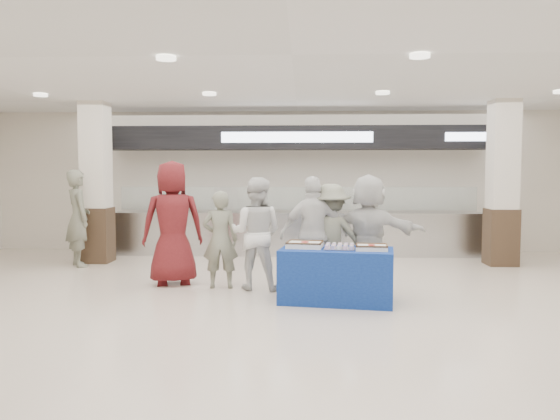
{
  "coord_description": "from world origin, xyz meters",
  "views": [
    {
      "loc": [
        0.14,
        -6.55,
        1.82
      ],
      "look_at": [
        -0.21,
        1.6,
        1.25
      ],
      "focal_mm": 35.0,
      "sensor_mm": 36.0,
      "label": 1
    }
  ],
  "objects_px": {
    "display_table": "(336,275)",
    "chef_tall": "(256,233)",
    "soldier_b": "(331,237)",
    "soldier_bg": "(78,218)",
    "chef_short": "(314,234)",
    "soldier_a": "(220,240)",
    "sheet_cake_right": "(372,247)",
    "civilian_white": "(369,233)",
    "civilian_maroon": "(173,223)",
    "cupcake_tray": "(340,247)",
    "sheet_cake_left": "(305,244)"
  },
  "relations": [
    {
      "from": "display_table",
      "to": "chef_tall",
      "type": "bearing_deg",
      "value": 154.39
    },
    {
      "from": "soldier_b",
      "to": "chef_tall",
      "type": "bearing_deg",
      "value": -0.19
    },
    {
      "from": "chef_tall",
      "to": "soldier_bg",
      "type": "height_order",
      "value": "soldier_bg"
    },
    {
      "from": "display_table",
      "to": "chef_short",
      "type": "relative_size",
      "value": 0.88
    },
    {
      "from": "display_table",
      "to": "soldier_b",
      "type": "bearing_deg",
      "value": 102.06
    },
    {
      "from": "soldier_b",
      "to": "soldier_a",
      "type": "bearing_deg",
      "value": -0.85
    },
    {
      "from": "sheet_cake_right",
      "to": "chef_tall",
      "type": "height_order",
      "value": "chef_tall"
    },
    {
      "from": "display_table",
      "to": "soldier_a",
      "type": "distance_m",
      "value": 1.99
    },
    {
      "from": "soldier_a",
      "to": "civilian_white",
      "type": "relative_size",
      "value": 0.86
    },
    {
      "from": "chef_short",
      "to": "soldier_bg",
      "type": "height_order",
      "value": "soldier_bg"
    },
    {
      "from": "chef_short",
      "to": "soldier_b",
      "type": "distance_m",
      "value": 0.3
    },
    {
      "from": "civilian_white",
      "to": "soldier_a",
      "type": "bearing_deg",
      "value": 14.8
    },
    {
      "from": "chef_tall",
      "to": "civilian_white",
      "type": "xyz_separation_m",
      "value": [
        1.73,
        -0.1,
        0.02
      ]
    },
    {
      "from": "chef_short",
      "to": "soldier_a",
      "type": "bearing_deg",
      "value": -19.1
    },
    {
      "from": "soldier_a",
      "to": "soldier_bg",
      "type": "relative_size",
      "value": 0.82
    },
    {
      "from": "civilian_maroon",
      "to": "soldier_b",
      "type": "bearing_deg",
      "value": 156.71
    },
    {
      "from": "sheet_cake_right",
      "to": "cupcake_tray",
      "type": "bearing_deg",
      "value": 168.62
    },
    {
      "from": "sheet_cake_left",
      "to": "sheet_cake_right",
      "type": "xyz_separation_m",
      "value": [
        0.91,
        -0.2,
        -0.01
      ]
    },
    {
      "from": "cupcake_tray",
      "to": "soldier_bg",
      "type": "relative_size",
      "value": 0.24
    },
    {
      "from": "chef_short",
      "to": "soldier_b",
      "type": "xyz_separation_m",
      "value": [
        0.26,
        0.13,
        -0.06
      ]
    },
    {
      "from": "display_table",
      "to": "sheet_cake_right",
      "type": "bearing_deg",
      "value": -4.64
    },
    {
      "from": "civilian_white",
      "to": "cupcake_tray",
      "type": "bearing_deg",
      "value": 74.79
    },
    {
      "from": "cupcake_tray",
      "to": "chef_short",
      "type": "bearing_deg",
      "value": 116.89
    },
    {
      "from": "cupcake_tray",
      "to": "civilian_maroon",
      "type": "bearing_deg",
      "value": 156.73
    },
    {
      "from": "display_table",
      "to": "chef_short",
      "type": "distance_m",
      "value": 0.88
    },
    {
      "from": "display_table",
      "to": "sheet_cake_left",
      "type": "distance_m",
      "value": 0.62
    },
    {
      "from": "civilian_white",
      "to": "sheet_cake_right",
      "type": "bearing_deg",
      "value": 103.94
    },
    {
      "from": "sheet_cake_right",
      "to": "chef_short",
      "type": "height_order",
      "value": "chef_short"
    },
    {
      "from": "display_table",
      "to": "soldier_b",
      "type": "relative_size",
      "value": 0.95
    },
    {
      "from": "soldier_b",
      "to": "chef_short",
      "type": "bearing_deg",
      "value": 28.42
    },
    {
      "from": "sheet_cake_left",
      "to": "civilian_maroon",
      "type": "bearing_deg",
      "value": 154.65
    },
    {
      "from": "chef_short",
      "to": "civilian_white",
      "type": "height_order",
      "value": "civilian_white"
    },
    {
      "from": "display_table",
      "to": "soldier_bg",
      "type": "distance_m",
      "value": 5.53
    },
    {
      "from": "chef_short",
      "to": "soldier_bg",
      "type": "relative_size",
      "value": 0.94
    },
    {
      "from": "civilian_maroon",
      "to": "chef_short",
      "type": "relative_size",
      "value": 1.14
    },
    {
      "from": "sheet_cake_right",
      "to": "sheet_cake_left",
      "type": "bearing_deg",
      "value": 167.57
    },
    {
      "from": "soldier_a",
      "to": "civilian_white",
      "type": "xyz_separation_m",
      "value": [
        2.29,
        -0.13,
        0.13
      ]
    },
    {
      "from": "display_table",
      "to": "soldier_bg",
      "type": "height_order",
      "value": "soldier_bg"
    },
    {
      "from": "soldier_a",
      "to": "soldier_bg",
      "type": "xyz_separation_m",
      "value": [
        -3.03,
        1.86,
        0.17
      ]
    },
    {
      "from": "chef_tall",
      "to": "soldier_b",
      "type": "xyz_separation_m",
      "value": [
        1.15,
        -0.03,
        -0.05
      ]
    },
    {
      "from": "sheet_cake_left",
      "to": "display_table",
      "type": "bearing_deg",
      "value": -11.36
    },
    {
      "from": "sheet_cake_right",
      "to": "cupcake_tray",
      "type": "relative_size",
      "value": 1.02
    },
    {
      "from": "sheet_cake_right",
      "to": "chef_tall",
      "type": "relative_size",
      "value": 0.26
    },
    {
      "from": "sheet_cake_right",
      "to": "chef_tall",
      "type": "xyz_separation_m",
      "value": [
        -1.67,
        0.93,
        0.07
      ]
    },
    {
      "from": "soldier_b",
      "to": "soldier_bg",
      "type": "height_order",
      "value": "soldier_bg"
    },
    {
      "from": "soldier_a",
      "to": "soldier_bg",
      "type": "distance_m",
      "value": 3.56
    },
    {
      "from": "display_table",
      "to": "civilian_white",
      "type": "xyz_separation_m",
      "value": [
        0.53,
        0.72,
        0.52
      ]
    },
    {
      "from": "sheet_cake_left",
      "to": "chef_tall",
      "type": "relative_size",
      "value": 0.31
    },
    {
      "from": "display_table",
      "to": "cupcake_tray",
      "type": "distance_m",
      "value": 0.41
    },
    {
      "from": "sheet_cake_right",
      "to": "civilian_white",
      "type": "bearing_deg",
      "value": 85.86
    }
  ]
}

